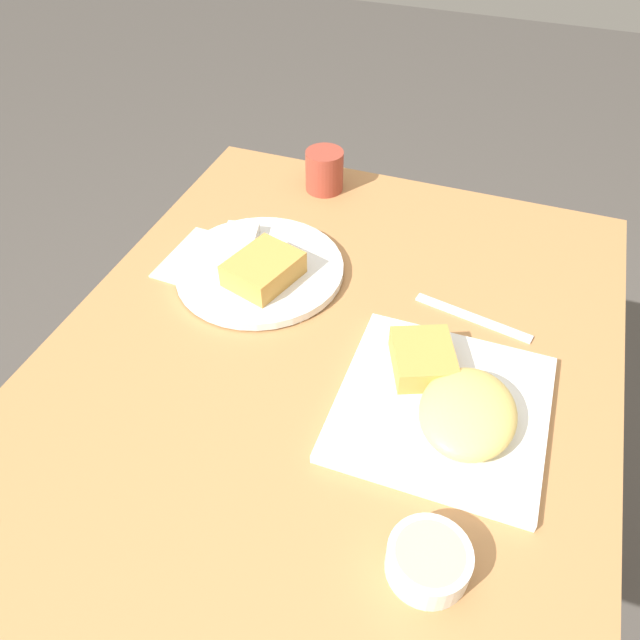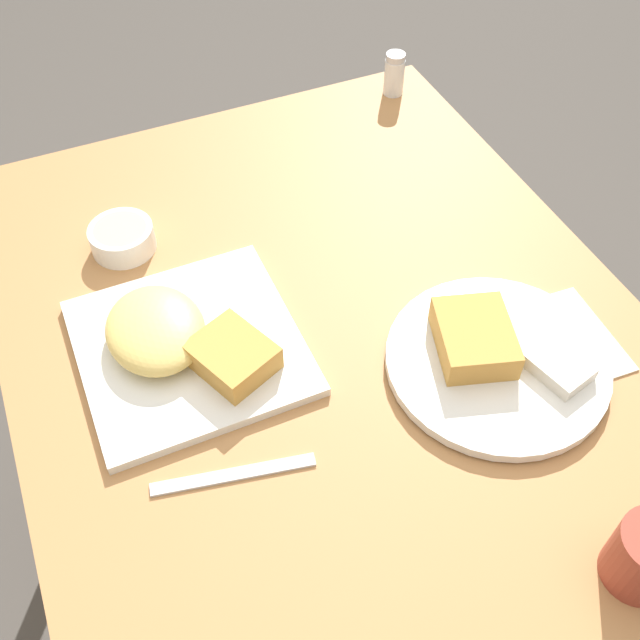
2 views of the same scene
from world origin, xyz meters
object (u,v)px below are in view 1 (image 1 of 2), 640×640
(plate_oval_far, at_px, (259,267))
(coffee_mug, at_px, (324,171))
(butter_knife, at_px, (473,318))
(sauce_ramekin, at_px, (429,560))
(plate_square_near, at_px, (449,402))

(plate_oval_far, distance_m, coffee_mug, 0.29)
(butter_knife, bearing_deg, sauce_ramekin, 104.51)
(plate_oval_far, bearing_deg, coffee_mug, -2.42)
(plate_square_near, relative_size, sauce_ramekin, 2.98)
(plate_oval_far, relative_size, sauce_ramekin, 3.04)
(plate_oval_far, bearing_deg, sauce_ramekin, -136.47)
(butter_knife, xyz_separation_m, coffee_mug, (0.27, 0.34, 0.04))
(plate_square_near, xyz_separation_m, sauce_ramekin, (-0.22, -0.02, -0.00))
(sauce_ramekin, xyz_separation_m, coffee_mug, (0.69, 0.37, 0.02))
(plate_square_near, bearing_deg, plate_oval_far, 63.47)
(plate_square_near, distance_m, coffee_mug, 0.58)
(coffee_mug, bearing_deg, plate_square_near, -143.82)
(sauce_ramekin, bearing_deg, plate_square_near, 5.96)
(plate_square_near, distance_m, plate_oval_far, 0.40)
(plate_square_near, bearing_deg, butter_knife, -0.27)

